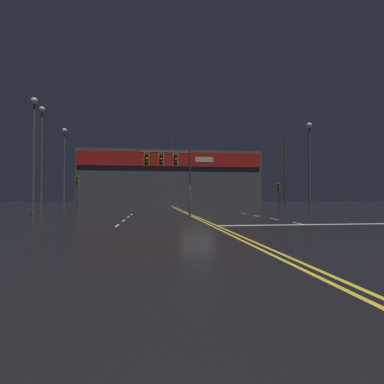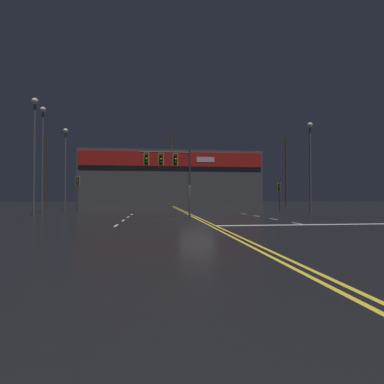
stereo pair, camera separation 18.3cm
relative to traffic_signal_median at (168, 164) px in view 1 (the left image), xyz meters
The scene contains 11 objects.
ground_plane 4.76m from the traffic_signal_median, 26.54° to the right, with size 200.00×200.00×0.00m, color black.
road_markings 5.71m from the traffic_signal_median, 36.10° to the right, with size 15.48×60.00×0.01m.
traffic_signal_median is the anchor object (origin of this frame).
traffic_signal_corner_northwest 13.64m from the traffic_signal_median, 132.61° to the left, with size 0.42×0.36×3.83m.
traffic_signal_corner_northeast 17.14m from the traffic_signal_median, 37.69° to the left, with size 0.42×0.36×3.25m.
streetlight_near_right 12.46m from the traffic_signal_median, 159.28° to the left, with size 0.56×0.56×10.25m.
streetlight_median_approach 15.59m from the traffic_signal_median, 144.08° to the left, with size 0.56×0.56×10.85m.
streetlight_far_right 16.31m from the traffic_signal_median, 22.11° to the left, with size 0.56×0.56×9.36m.
streetlight_far_median 18.82m from the traffic_signal_median, 129.05° to the left, with size 0.56×0.56×9.92m.
building_backdrop 34.35m from the traffic_signal_median, 86.43° to the left, with size 32.73×10.23×10.05m.
utility_pole_row 30.23m from the traffic_signal_median, 85.41° to the left, with size 44.68×0.26×12.83m.
Camera 1 is at (-3.27, -22.06, 1.52)m, focal length 28.00 mm.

